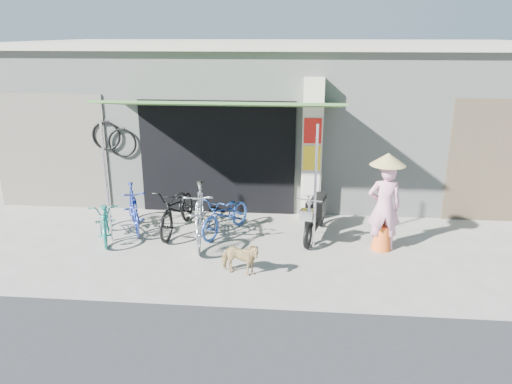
# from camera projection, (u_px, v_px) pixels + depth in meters

# --- Properties ---
(ground) EXTENTS (80.00, 80.00, 0.00)m
(ground) POSITION_uv_depth(u_px,v_px,m) (262.00, 264.00, 8.74)
(ground) COLOR gray
(ground) RESTS_ON ground
(bicycle_shop) EXTENTS (12.30, 5.30, 3.66)m
(bicycle_shop) POSITION_uv_depth(u_px,v_px,m) (278.00, 114.00, 13.00)
(bicycle_shop) COLOR #989D96
(bicycle_shop) RESTS_ON ground
(shop_pillar) EXTENTS (0.42, 0.44, 3.00)m
(shop_pillar) POSITION_uv_depth(u_px,v_px,m) (312.00, 150.00, 10.52)
(shop_pillar) COLOR beige
(shop_pillar) RESTS_ON ground
(awning) EXTENTS (4.60, 1.88, 2.72)m
(awning) POSITION_uv_depth(u_px,v_px,m) (223.00, 106.00, 9.59)
(awning) COLOR #3B662D
(awning) RESTS_ON ground
(neighbour_right) EXTENTS (2.60, 0.06, 2.60)m
(neighbour_right) POSITION_uv_depth(u_px,v_px,m) (512.00, 162.00, 10.35)
(neighbour_right) COLOR brown
(neighbour_right) RESTS_ON ground
(neighbour_left) EXTENTS (2.60, 0.06, 2.60)m
(neighbour_left) POSITION_uv_depth(u_px,v_px,m) (51.00, 152.00, 11.24)
(neighbour_left) COLOR #6B665B
(neighbour_left) RESTS_ON ground
(bike_teal) EXTENTS (1.05, 1.63, 0.81)m
(bike_teal) POSITION_uv_depth(u_px,v_px,m) (105.00, 219.00, 9.71)
(bike_teal) COLOR #1B7D6D
(bike_teal) RESTS_ON ground
(bike_blue) EXTENTS (1.04, 1.58, 0.93)m
(bike_blue) POSITION_uv_depth(u_px,v_px,m) (134.00, 208.00, 10.14)
(bike_blue) COLOR navy
(bike_blue) RESTS_ON ground
(bike_black) EXTENTS (0.82, 1.87, 0.96)m
(bike_black) POSITION_uv_depth(u_px,v_px,m) (177.00, 209.00, 10.06)
(bike_black) COLOR black
(bike_black) RESTS_ON ground
(bike_silver) EXTENTS (0.80, 1.94, 1.13)m
(bike_silver) POSITION_uv_depth(u_px,v_px,m) (200.00, 215.00, 9.47)
(bike_silver) COLOR silver
(bike_silver) RESTS_ON ground
(bike_navy) EXTENTS (1.16, 1.61, 0.81)m
(bike_navy) POSITION_uv_depth(u_px,v_px,m) (226.00, 214.00, 9.95)
(bike_navy) COLOR #22489E
(bike_navy) RESTS_ON ground
(street_dog) EXTENTS (0.75, 0.46, 0.59)m
(street_dog) POSITION_uv_depth(u_px,v_px,m) (240.00, 258.00, 8.27)
(street_dog) COLOR tan
(street_dog) RESTS_ON ground
(moped) EXTENTS (0.62, 1.68, 0.96)m
(moped) POSITION_uv_depth(u_px,v_px,m) (315.00, 215.00, 9.82)
(moped) COLOR black
(moped) RESTS_ON ground
(nun) EXTENTS (0.64, 0.64, 1.84)m
(nun) POSITION_uv_depth(u_px,v_px,m) (385.00, 203.00, 9.07)
(nun) COLOR pink
(nun) RESTS_ON ground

